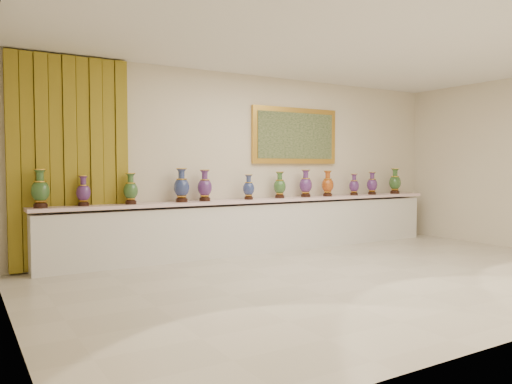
% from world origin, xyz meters
% --- Properties ---
extents(ground, '(8.00, 8.00, 0.00)m').
position_xyz_m(ground, '(0.00, 0.00, 0.00)').
color(ground, beige).
rests_on(ground, ground).
extents(room, '(8.00, 8.00, 8.00)m').
position_xyz_m(room, '(-2.41, 2.44, 1.58)').
color(room, beige).
rests_on(room, ground).
extents(counter, '(7.28, 0.48, 0.90)m').
position_xyz_m(counter, '(0.00, 2.27, 0.44)').
color(counter, white).
rests_on(counter, ground).
extents(vase_0, '(0.31, 0.31, 0.51)m').
position_xyz_m(vase_0, '(-3.45, 2.22, 1.13)').
color(vase_0, black).
rests_on(vase_0, counter).
extents(vase_1, '(0.21, 0.21, 0.42)m').
position_xyz_m(vase_1, '(-2.89, 2.27, 1.09)').
color(vase_1, black).
rests_on(vase_1, counter).
extents(vase_2, '(0.26, 0.26, 0.45)m').
position_xyz_m(vase_2, '(-2.23, 2.23, 1.10)').
color(vase_2, black).
rests_on(vase_2, counter).
extents(vase_3, '(0.29, 0.29, 0.52)m').
position_xyz_m(vase_3, '(-1.44, 2.25, 1.13)').
color(vase_3, black).
rests_on(vase_3, counter).
extents(vase_4, '(0.28, 0.28, 0.50)m').
position_xyz_m(vase_4, '(-1.04, 2.26, 1.12)').
color(vase_4, black).
rests_on(vase_4, counter).
extents(vase_5, '(0.20, 0.20, 0.41)m').
position_xyz_m(vase_5, '(-0.26, 2.22, 1.08)').
color(vase_5, black).
rests_on(vase_5, counter).
extents(vase_6, '(0.22, 0.22, 0.46)m').
position_xyz_m(vase_6, '(0.40, 2.28, 1.10)').
color(vase_6, black).
rests_on(vase_6, counter).
extents(vase_7, '(0.26, 0.26, 0.49)m').
position_xyz_m(vase_7, '(0.94, 2.26, 1.12)').
color(vase_7, black).
rests_on(vase_7, counter).
extents(vase_8, '(0.22, 0.22, 0.47)m').
position_xyz_m(vase_8, '(1.42, 2.23, 1.11)').
color(vase_8, black).
rests_on(vase_8, counter).
extents(vase_9, '(0.23, 0.23, 0.41)m').
position_xyz_m(vase_9, '(2.04, 2.21, 1.08)').
color(vase_9, black).
rests_on(vase_9, counter).
extents(vase_10, '(0.26, 0.26, 0.44)m').
position_xyz_m(vase_10, '(2.51, 2.21, 1.10)').
color(vase_10, black).
rests_on(vase_10, counter).
extents(vase_11, '(0.28, 0.28, 0.50)m').
position_xyz_m(vase_11, '(3.14, 2.22, 1.13)').
color(vase_11, black).
rests_on(vase_11, counter).
extents(label_card, '(0.10, 0.06, 0.00)m').
position_xyz_m(label_card, '(-1.74, 2.13, 0.90)').
color(label_card, white).
rests_on(label_card, counter).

